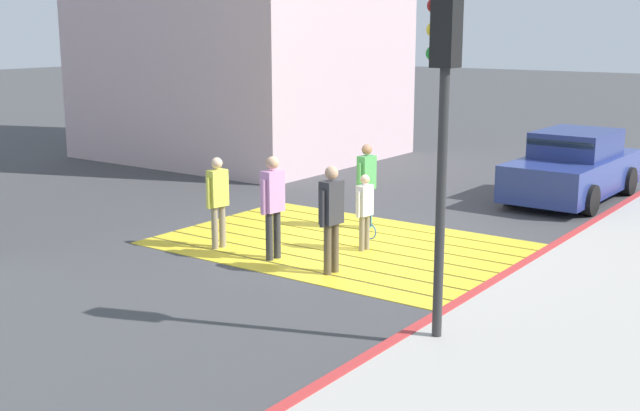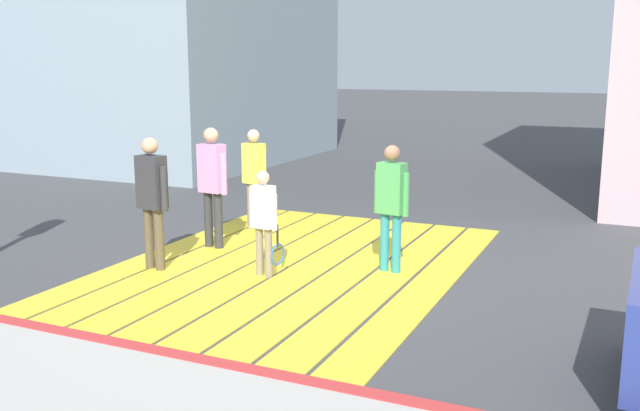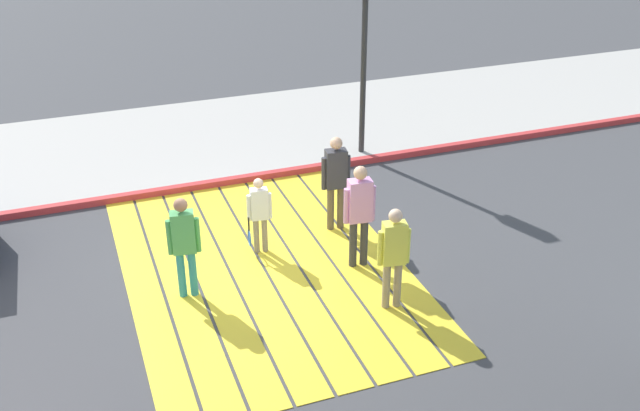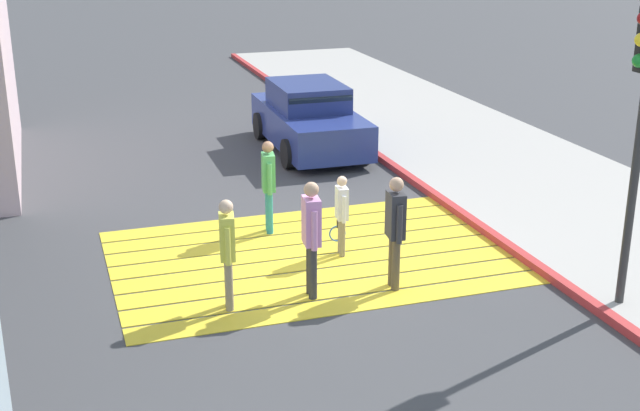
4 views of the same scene
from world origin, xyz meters
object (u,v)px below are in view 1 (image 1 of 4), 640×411
traffic_light_corner (443,99)px  pedestrian_teen_behind (273,200)px  pedestrian_adult_trailing (366,180)px  car_parked_near_curb (573,168)px  pedestrian_adult_side (331,212)px  pedestrian_adult_lead (218,196)px  pedestrian_child_with_racket (365,208)px

traffic_light_corner → pedestrian_teen_behind: traffic_light_corner is taller
pedestrian_adult_trailing → pedestrian_teen_behind: pedestrian_teen_behind is taller
car_parked_near_curb → pedestrian_adult_side: pedestrian_adult_side is taller
pedestrian_teen_behind → pedestrian_adult_lead: bearing=0.5°
pedestrian_adult_trailing → pedestrian_child_with_racket: 1.64m
traffic_light_corner → pedestrian_adult_lead: size_ratio=2.59×
pedestrian_adult_side → pedestrian_teen_behind: 1.27m
pedestrian_adult_lead → traffic_light_corner: bearing=161.4°
car_parked_near_curb → pedestrian_child_with_racket: bearing=77.0°
pedestrian_adult_trailing → pedestrian_teen_behind: (0.10, 2.76, 0.06)m
traffic_light_corner → pedestrian_child_with_racket: (3.06, -3.15, -2.27)m
car_parked_near_curb → traffic_light_corner: (-1.58, 9.57, 2.30)m
traffic_light_corner → car_parked_near_curb: bearing=-80.6°
car_parked_near_curb → pedestrian_teen_behind: bearing=72.7°
pedestrian_adult_side → pedestrian_child_with_racket: (0.31, -1.47, -0.24)m
pedestrian_teen_behind → pedestrian_child_with_racket: 1.69m
pedestrian_adult_side → pedestrian_child_with_racket: bearing=-78.0°
car_parked_near_curb → pedestrian_teen_behind: 8.17m
pedestrian_child_with_racket → pedestrian_adult_lead: bearing=32.3°
pedestrian_adult_side → pedestrian_adult_lead: bearing=-2.0°
pedestrian_adult_lead → pedestrian_teen_behind: pedestrian_teen_behind is taller
car_parked_near_curb → pedestrian_teen_behind: size_ratio=2.45×
car_parked_near_curb → pedestrian_adult_lead: 8.62m
traffic_light_corner → pedestrian_adult_lead: (5.24, -1.77, -2.08)m
traffic_light_corner → pedestrian_child_with_racket: traffic_light_corner is taller
traffic_light_corner → pedestrian_teen_behind: size_ratio=2.40×
car_parked_near_curb → pedestrian_adult_lead: bearing=64.8°
traffic_light_corner → pedestrian_adult_side: (2.74, -1.68, -2.02)m
pedestrian_adult_lead → pedestrian_teen_behind: (-1.24, -0.01, 0.08)m
pedestrian_teen_behind → car_parked_near_curb: bearing=-107.3°
pedestrian_teen_behind → pedestrian_child_with_racket: bearing=-124.7°
traffic_light_corner → pedestrian_adult_trailing: traffic_light_corner is taller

